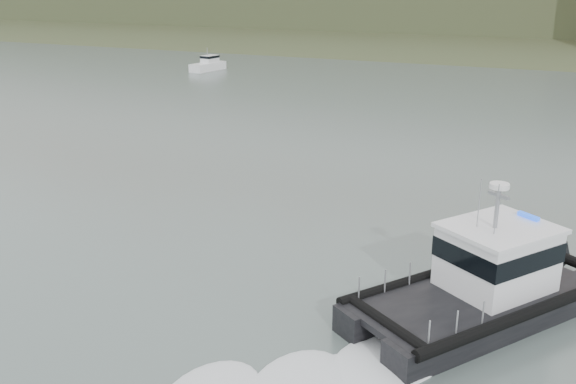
# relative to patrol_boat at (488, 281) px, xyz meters

# --- Properties ---
(ground) EXTENTS (400.00, 400.00, 0.00)m
(ground) POSITION_rel_patrol_boat_xyz_m (-8.10, -5.02, -1.22)
(ground) COLOR #536360
(ground) RESTS_ON ground
(patrol_boat) EXTENTS (8.60, 10.33, 4.86)m
(patrol_boat) POSITION_rel_patrol_boat_xyz_m (0.00, 0.00, 0.00)
(patrol_boat) COLOR black
(patrol_boat) RESTS_ON ground
(motorboat) EXTENTS (2.44, 5.43, 2.88)m
(motorboat) POSITION_rel_patrol_boat_xyz_m (-40.81, 48.63, -0.50)
(motorboat) COLOR white
(motorboat) RESTS_ON ground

